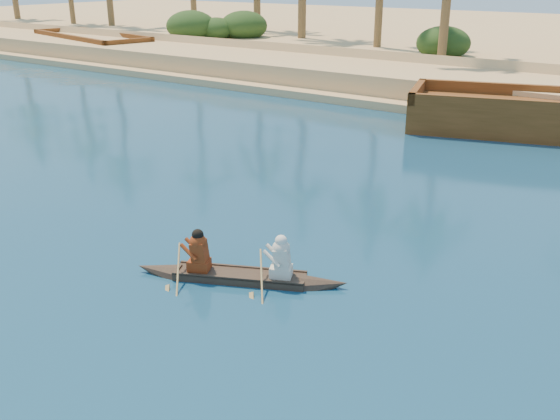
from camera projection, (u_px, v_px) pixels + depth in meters
The scene contains 3 objects.
canoe at pixel (240, 270), 12.53m from camera, with size 4.20×2.37×1.20m.
barge_left at pixel (92, 46), 45.10m from camera, with size 11.80×6.13×1.87m.
barge_mid at pixel (559, 118), 23.49m from camera, with size 11.54×6.62×1.83m.
Camera 1 is at (5.03, -3.00, 5.87)m, focal length 40.00 mm.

